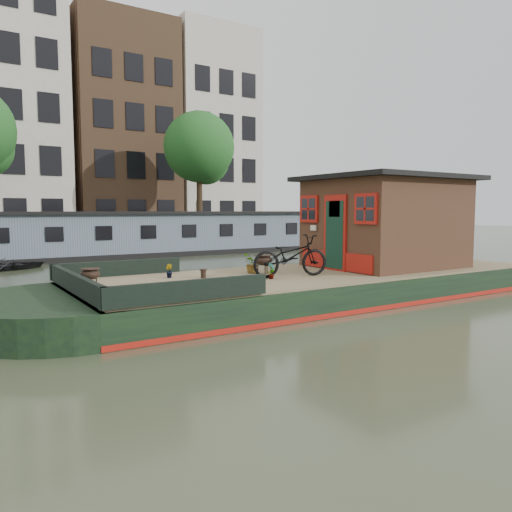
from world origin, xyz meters
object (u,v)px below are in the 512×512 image
potted_plant_a (271,271)px  brazier_front (263,265)px  cabin (385,221)px  bicycle (290,256)px  brazier_rear (91,279)px  dinghy (8,262)px

potted_plant_a → brazier_front: brazier_front is taller
potted_plant_a → cabin: bearing=6.7°
brazier_front → bicycle: bearing=-71.8°
bicycle → brazier_rear: bearing=93.4°
bicycle → potted_plant_a: 0.65m
brazier_rear → dinghy: brazier_rear is taller
cabin → dinghy: cabin is taller
brazier_rear → dinghy: bearing=91.4°
bicycle → brazier_rear: (-4.33, 0.52, -0.27)m
potted_plant_a → brazier_rear: size_ratio=0.90×
brazier_front → dinghy: 11.28m
brazier_front → cabin: bearing=-5.4°
potted_plant_a → dinghy: size_ratio=0.14×
brazier_rear → dinghy: (-0.26, 10.62, -0.58)m
cabin → dinghy: bearing=126.8°
cabin → dinghy: size_ratio=1.49×
potted_plant_a → dinghy: bearing=109.7°
bicycle → cabin: bearing=-73.1°
brazier_front → potted_plant_a: bearing=-111.9°
cabin → dinghy: 13.52m
cabin → bicycle: bearing=-173.4°
cabin → bicycle: size_ratio=2.18×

